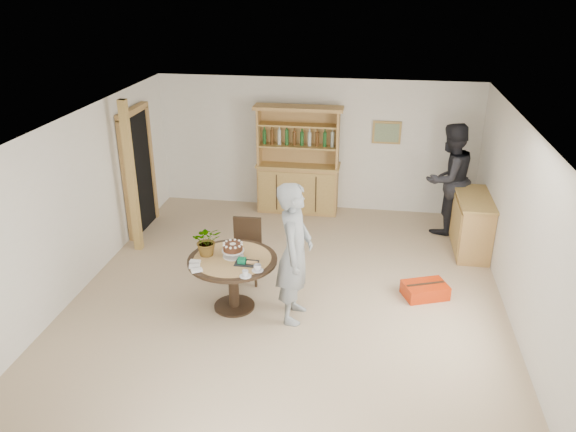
{
  "coord_description": "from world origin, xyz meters",
  "views": [
    {
      "loc": [
        1.05,
        -6.71,
        4.25
      ],
      "look_at": [
        -0.08,
        0.54,
        1.05
      ],
      "focal_mm": 35.0,
      "sensor_mm": 36.0,
      "label": 1
    }
  ],
  "objects_px": {
    "hutch": "(298,177)",
    "adult_person": "(449,179)",
    "dining_chair": "(246,246)",
    "teen_boy": "(295,253)",
    "sideboard": "(472,224)",
    "red_suitcase": "(425,290)",
    "dining_table": "(233,268)"
  },
  "relations": [
    {
      "from": "sideboard",
      "to": "hutch",
      "type": "bearing_deg",
      "value": 157.79
    },
    {
      "from": "sideboard",
      "to": "dining_table",
      "type": "xyz_separation_m",
      "value": [
        -3.43,
        -2.3,
        0.13
      ]
    },
    {
      "from": "adult_person",
      "to": "dining_table",
      "type": "bearing_deg",
      "value": 5.59
    },
    {
      "from": "dining_table",
      "to": "red_suitcase",
      "type": "height_order",
      "value": "dining_table"
    },
    {
      "from": "sideboard",
      "to": "dining_chair",
      "type": "distance_m",
      "value": 3.74
    },
    {
      "from": "hutch",
      "to": "adult_person",
      "type": "height_order",
      "value": "hutch"
    },
    {
      "from": "sideboard",
      "to": "teen_boy",
      "type": "height_order",
      "value": "teen_boy"
    },
    {
      "from": "red_suitcase",
      "to": "hutch",
      "type": "bearing_deg",
      "value": 106.73
    },
    {
      "from": "red_suitcase",
      "to": "teen_boy",
      "type": "bearing_deg",
      "value": -177.18
    },
    {
      "from": "adult_person",
      "to": "sideboard",
      "type": "bearing_deg",
      "value": 77.85
    },
    {
      "from": "dining_chair",
      "to": "adult_person",
      "type": "distance_m",
      "value": 3.8
    },
    {
      "from": "dining_chair",
      "to": "teen_boy",
      "type": "height_order",
      "value": "teen_boy"
    },
    {
      "from": "red_suitcase",
      "to": "sideboard",
      "type": "bearing_deg",
      "value": 41.88
    },
    {
      "from": "adult_person",
      "to": "red_suitcase",
      "type": "height_order",
      "value": "adult_person"
    },
    {
      "from": "sideboard",
      "to": "dining_table",
      "type": "bearing_deg",
      "value": -146.23
    },
    {
      "from": "dining_chair",
      "to": "sideboard",
      "type": "bearing_deg",
      "value": 21.49
    },
    {
      "from": "sideboard",
      "to": "red_suitcase",
      "type": "height_order",
      "value": "sideboard"
    },
    {
      "from": "hutch",
      "to": "dining_chair",
      "type": "height_order",
      "value": "hutch"
    },
    {
      "from": "dining_table",
      "to": "adult_person",
      "type": "distance_m",
      "value": 4.32
    },
    {
      "from": "hutch",
      "to": "sideboard",
      "type": "height_order",
      "value": "hutch"
    },
    {
      "from": "sideboard",
      "to": "red_suitcase",
      "type": "bearing_deg",
      "value": -116.95
    },
    {
      "from": "sideboard",
      "to": "teen_boy",
      "type": "relative_size",
      "value": 0.66
    },
    {
      "from": "hutch",
      "to": "dining_chair",
      "type": "bearing_deg",
      "value": -98.33
    },
    {
      "from": "sideboard",
      "to": "dining_table",
      "type": "height_order",
      "value": "sideboard"
    },
    {
      "from": "teen_boy",
      "to": "sideboard",
      "type": "bearing_deg",
      "value": -44.09
    },
    {
      "from": "sideboard",
      "to": "adult_person",
      "type": "bearing_deg",
      "value": 116.46
    },
    {
      "from": "hutch",
      "to": "adult_person",
      "type": "distance_m",
      "value": 2.76
    },
    {
      "from": "sideboard",
      "to": "dining_chair",
      "type": "bearing_deg",
      "value": -156.88
    },
    {
      "from": "dining_chair",
      "to": "red_suitcase",
      "type": "xyz_separation_m",
      "value": [
        2.62,
        -0.14,
        -0.43
      ]
    },
    {
      "from": "sideboard",
      "to": "dining_chair",
      "type": "relative_size",
      "value": 1.33
    },
    {
      "from": "dining_table",
      "to": "hutch",
      "type": "bearing_deg",
      "value": 83.64
    },
    {
      "from": "sideboard",
      "to": "red_suitcase",
      "type": "xyz_separation_m",
      "value": [
        -0.82,
        -1.61,
        -0.37
      ]
    }
  ]
}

